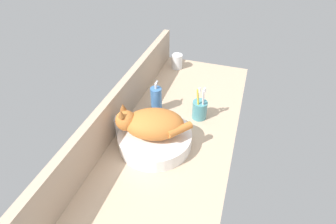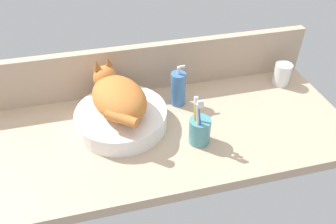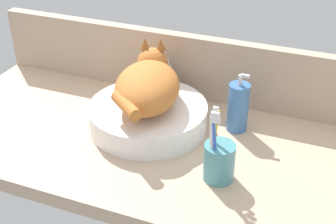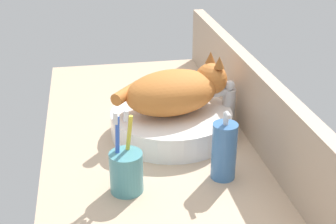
% 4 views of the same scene
% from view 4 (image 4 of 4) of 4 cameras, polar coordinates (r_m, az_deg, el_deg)
% --- Properties ---
extents(ground_plane, '(1.39, 0.57, 0.04)m').
position_cam_4_polar(ground_plane, '(1.18, -1.20, -6.21)').
color(ground_plane, tan).
extents(backsplash_panel, '(1.39, 0.04, 0.19)m').
position_cam_4_polar(backsplash_panel, '(1.18, 11.52, -0.06)').
color(backsplash_panel, tan).
rests_on(backsplash_panel, ground_plane).
extents(sink_basin, '(0.32, 0.32, 0.07)m').
position_cam_4_polar(sink_basin, '(1.25, 0.42, -1.28)').
color(sink_basin, white).
rests_on(sink_basin, ground_plane).
extents(cat, '(0.23, 0.32, 0.14)m').
position_cam_4_polar(cat, '(1.22, 0.99, 2.66)').
color(cat, '#CC7533').
rests_on(cat, sink_basin).
extents(faucet, '(0.04, 0.12, 0.14)m').
position_cam_4_polar(faucet, '(1.28, 6.97, 1.17)').
color(faucet, silver).
rests_on(faucet, ground_plane).
extents(soap_dispenser, '(0.06, 0.06, 0.17)m').
position_cam_4_polar(soap_dispenser, '(1.06, 6.85, -4.71)').
color(soap_dispenser, '#3F72B2').
rests_on(soap_dispenser, ground_plane).
extents(toothbrush_cup, '(0.07, 0.07, 0.19)m').
position_cam_4_polar(toothbrush_cup, '(1.02, -5.16, -7.05)').
color(toothbrush_cup, teal).
rests_on(toothbrush_cup, ground_plane).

